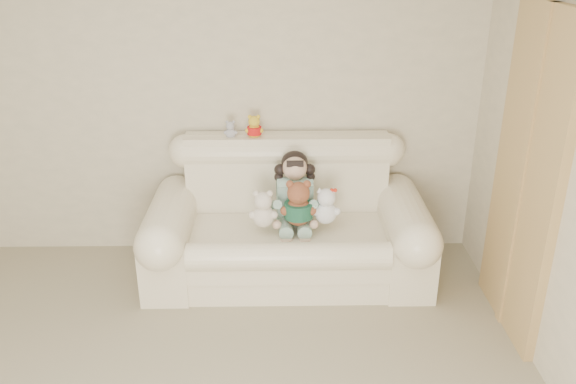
{
  "coord_description": "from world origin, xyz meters",
  "views": [
    {
      "loc": [
        0.68,
        -2.04,
        2.45
      ],
      "look_at": [
        0.74,
        1.9,
        0.75
      ],
      "focal_mm": 37.54,
      "sensor_mm": 36.0,
      "label": 1
    }
  ],
  "objects_px": {
    "brown_teddy": "(298,199)",
    "white_cat": "(326,202)",
    "sofa": "(288,216)",
    "seated_child": "(295,188)",
    "cream_teddy": "(263,205)"
  },
  "relations": [
    {
      "from": "brown_teddy",
      "to": "cream_teddy",
      "type": "distance_m",
      "value": 0.26
    },
    {
      "from": "sofa",
      "to": "brown_teddy",
      "type": "height_order",
      "value": "sofa"
    },
    {
      "from": "seated_child",
      "to": "cream_teddy",
      "type": "height_order",
      "value": "seated_child"
    },
    {
      "from": "brown_teddy",
      "to": "cream_teddy",
      "type": "bearing_deg",
      "value": -177.18
    },
    {
      "from": "cream_teddy",
      "to": "seated_child",
      "type": "bearing_deg",
      "value": 29.62
    },
    {
      "from": "sofa",
      "to": "seated_child",
      "type": "xyz_separation_m",
      "value": [
        0.05,
        0.08,
        0.19
      ]
    },
    {
      "from": "seated_child",
      "to": "white_cat",
      "type": "height_order",
      "value": "seated_child"
    },
    {
      "from": "brown_teddy",
      "to": "white_cat",
      "type": "height_order",
      "value": "brown_teddy"
    },
    {
      "from": "sofa",
      "to": "brown_teddy",
      "type": "bearing_deg",
      "value": -57.71
    },
    {
      "from": "sofa",
      "to": "brown_teddy",
      "type": "distance_m",
      "value": 0.23
    },
    {
      "from": "sofa",
      "to": "white_cat",
      "type": "bearing_deg",
      "value": -18.52
    },
    {
      "from": "seated_child",
      "to": "brown_teddy",
      "type": "bearing_deg",
      "value": -87.28
    },
    {
      "from": "white_cat",
      "to": "cream_teddy",
      "type": "distance_m",
      "value": 0.46
    },
    {
      "from": "sofa",
      "to": "brown_teddy",
      "type": "xyz_separation_m",
      "value": [
        0.07,
        -0.12,
        0.19
      ]
    },
    {
      "from": "cream_teddy",
      "to": "brown_teddy",
      "type": "bearing_deg",
      "value": -8.71
    }
  ]
}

